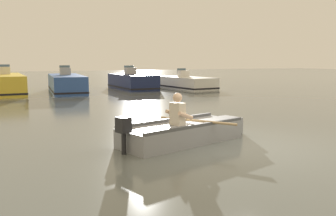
% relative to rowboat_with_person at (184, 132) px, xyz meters
% --- Properties ---
extents(ground_plane, '(120.00, 120.00, 0.00)m').
position_rel_rowboat_with_person_xyz_m(ground_plane, '(1.03, -0.88, -0.25)').
color(ground_plane, slate).
extents(rowboat_with_person, '(3.67, 1.93, 1.19)m').
position_rel_rowboat_with_person_xyz_m(rowboat_with_person, '(0.00, 0.00, 0.00)').
color(rowboat_with_person, gray).
rests_on(rowboat_with_person, ground).
extents(moored_boat_yellow, '(2.13, 6.48, 1.68)m').
position_rel_rowboat_with_person_xyz_m(moored_boat_yellow, '(-3.79, 15.67, 0.28)').
color(moored_boat_yellow, gold).
rests_on(moored_boat_yellow, ground).
extents(moored_boat_blue, '(2.20, 6.10, 1.61)m').
position_rel_rowboat_with_person_xyz_m(moored_boat_blue, '(-0.39, 15.00, 0.24)').
color(moored_boat_blue, '#2D519E').
rests_on(moored_boat_blue, ground).
extents(moored_boat_navy, '(2.14, 4.81, 1.57)m').
position_rel_rowboat_with_person_xyz_m(moored_boat_navy, '(4.01, 15.49, 0.23)').
color(moored_boat_navy, '#19234C').
rests_on(moored_boat_navy, ground).
extents(moored_boat_white, '(2.55, 4.93, 1.37)m').
position_rel_rowboat_with_person_xyz_m(moored_boat_white, '(7.54, 14.43, 0.13)').
color(moored_boat_white, white).
rests_on(moored_boat_white, ground).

